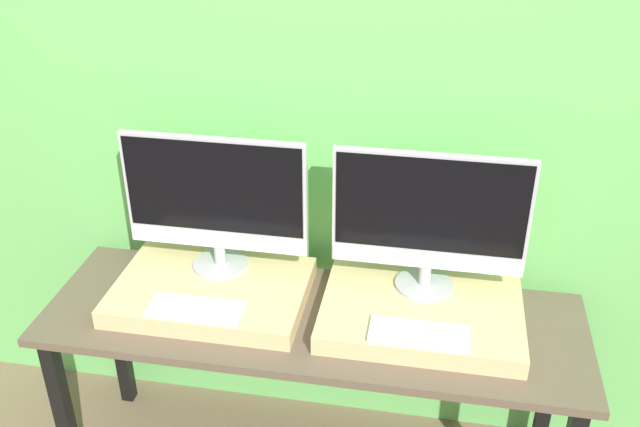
# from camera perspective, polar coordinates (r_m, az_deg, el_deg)

# --- Properties ---
(wall_back) EXTENTS (8.00, 0.04, 2.60)m
(wall_back) POSITION_cam_1_polar(r_m,az_deg,el_deg) (2.43, 0.89, 7.98)
(wall_back) COLOR #66B75B
(wall_back) RESTS_ON ground_plane
(workbench) EXTENTS (1.81, 0.58, 0.72)m
(workbench) POSITION_cam_1_polar(r_m,az_deg,el_deg) (2.45, -0.63, -9.69)
(workbench) COLOR brown
(workbench) RESTS_ON ground_plane
(wooden_riser_left) EXTENTS (0.65, 0.45, 0.07)m
(wooden_riser_left) POSITION_cam_1_polar(r_m,az_deg,el_deg) (2.49, -8.69, -6.19)
(wooden_riser_left) COLOR #D6B77F
(wooden_riser_left) RESTS_ON workbench
(monitor_left) EXTENTS (0.63, 0.20, 0.49)m
(monitor_left) POSITION_cam_1_polar(r_m,az_deg,el_deg) (2.43, -8.38, 1.12)
(monitor_left) COLOR #B2B2B7
(monitor_left) RESTS_ON wooden_riser_left
(keyboard_left) EXTENTS (0.31, 0.12, 0.01)m
(keyboard_left) POSITION_cam_1_polar(r_m,az_deg,el_deg) (2.35, -9.92, -7.50)
(keyboard_left) COLOR silver
(keyboard_left) RESTS_ON wooden_riser_left
(wooden_riser_right) EXTENTS (0.65, 0.45, 0.07)m
(wooden_riser_right) POSITION_cam_1_polar(r_m,az_deg,el_deg) (2.38, 8.10, -7.98)
(wooden_riser_right) COLOR #D6B77F
(wooden_riser_right) RESTS_ON workbench
(monitor_right) EXTENTS (0.63, 0.20, 0.49)m
(monitor_right) POSITION_cam_1_polar(r_m,az_deg,el_deg) (2.32, 8.76, -0.36)
(monitor_right) COLOR #B2B2B7
(monitor_right) RESTS_ON wooden_riser_right
(keyboard_right) EXTENTS (0.31, 0.12, 0.01)m
(keyboard_right) POSITION_cam_1_polar(r_m,az_deg,el_deg) (2.24, 7.95, -9.50)
(keyboard_right) COLOR silver
(keyboard_right) RESTS_ON wooden_riser_right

